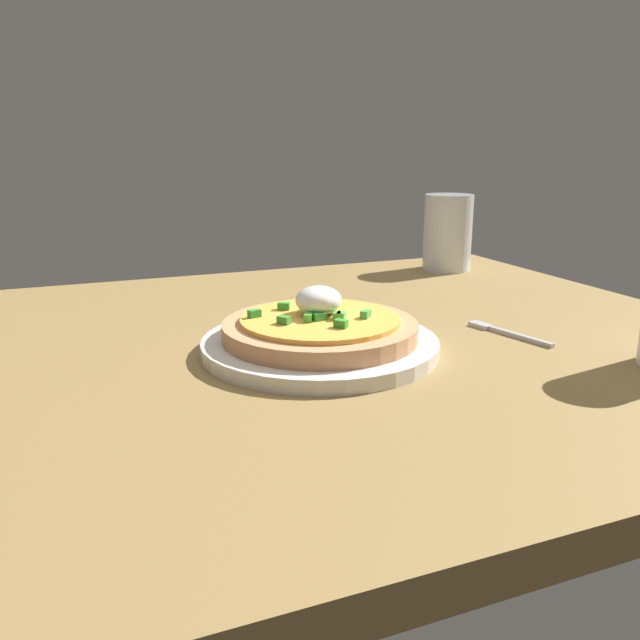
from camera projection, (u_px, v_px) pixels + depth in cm
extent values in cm
cube|color=olive|center=(289.00, 355.00, 72.02)|extent=(104.65, 80.79, 3.18)
cylinder|color=silver|center=(320.00, 345.00, 67.75)|extent=(24.85, 24.85, 1.51)
cylinder|color=tan|center=(320.00, 330.00, 67.30)|extent=(20.42, 20.42, 1.82)
cylinder|color=#EFAE44|center=(320.00, 319.00, 66.99)|extent=(16.68, 16.68, 0.50)
ellipsoid|color=white|center=(319.00, 300.00, 67.58)|extent=(4.89, 4.89, 3.05)
cube|color=green|center=(310.00, 306.00, 69.65)|extent=(1.48, 1.46, 0.80)
cube|color=green|center=(341.00, 324.00, 63.01)|extent=(1.44, 1.49, 0.80)
cube|color=#298B3C|center=(307.00, 297.00, 74.02)|extent=(1.15, 1.46, 0.80)
cube|color=green|center=(284.00, 320.00, 64.30)|extent=(1.39, 1.51, 0.80)
cube|color=#338138|center=(329.00, 310.00, 68.14)|extent=(1.37, 1.51, 0.80)
cube|color=green|center=(337.00, 316.00, 65.86)|extent=(1.20, 1.48, 0.80)
cube|color=green|center=(319.00, 317.00, 65.56)|extent=(1.37, 0.96, 0.80)
cube|color=green|center=(310.00, 317.00, 65.28)|extent=(1.24, 1.49, 0.80)
cube|color=#4EAA4E|center=(366.00, 314.00, 66.54)|extent=(1.48, 1.46, 0.80)
cube|color=green|center=(324.00, 299.00, 73.04)|extent=(0.92, 1.35, 0.80)
cube|color=green|center=(284.00, 306.00, 69.74)|extent=(1.51, 1.34, 0.80)
cube|color=green|center=(341.00, 316.00, 65.82)|extent=(1.39, 1.51, 0.80)
cube|color=green|center=(254.00, 313.00, 66.76)|extent=(1.42, 1.05, 0.80)
cube|color=green|center=(325.00, 310.00, 68.15)|extent=(1.46, 1.14, 0.80)
cylinder|color=silver|center=(448.00, 232.00, 110.04)|extent=(8.20, 8.20, 12.82)
cylinder|color=#341D12|center=(447.00, 241.00, 110.41)|extent=(7.21, 7.21, 9.21)
cube|color=#B7B7BC|center=(520.00, 337.00, 72.44)|extent=(2.58, 8.52, 0.50)
cube|color=#B7B7BC|center=(481.00, 325.00, 76.92)|extent=(2.01, 3.05, 0.50)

